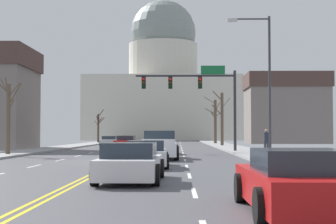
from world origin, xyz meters
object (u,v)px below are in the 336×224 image
Objects in this scene: signal_gantry at (199,89)px; sedan_oncoming_00 at (126,143)px; pickup_truck_near_01 at (159,146)px; street_lamp_right at (264,73)px; sedan_near_04 at (298,183)px; pedestrian_00 at (266,140)px; sedan_near_00 at (161,147)px; sedan_oncoming_01 at (109,141)px; sedan_near_03 at (130,163)px; sedan_near_02 at (146,154)px.

sedan_oncoming_00 is (-6.72, 9.97, -4.38)m from signal_gantry.
signal_gantry reaches higher than pickup_truck_near_01.
street_lamp_right is 19.23m from sedan_near_04.
signal_gantry is 1.41× the size of pickup_truck_near_01.
pedestrian_00 is (3.67, 24.62, 0.47)m from sedan_near_04.
sedan_near_00 is at bearing -131.18° from signal_gantry.
street_lamp_right is at bearing -69.29° from sedan_oncoming_01.
signal_gantry reaches higher than sedan_near_00.
sedan_near_03 is (-0.42, -14.14, -0.16)m from pickup_truck_near_01.
sedan_oncoming_01 is at bearing 101.31° from sedan_near_04.
sedan_near_04 is at bearing -98.48° from pedestrian_00.
sedan_near_04 is 41.04m from sedan_oncoming_00.
sedan_oncoming_01 is at bearing 102.50° from pickup_truck_near_01.
sedan_near_03 is at bearing 121.14° from sedan_near_04.
sedan_oncoming_00 is 19.23m from pedestrian_00.
sedan_near_03 and sedan_near_04 have the same top height.
signal_gantry is 25.64m from sedan_oncoming_01.
sedan_oncoming_00 is 13.60m from sedan_oncoming_01.
signal_gantry is 1.74× the size of sedan_near_00.
sedan_near_02 is 27.62m from sedan_oncoming_00.
pickup_truck_near_01 is at bearing -88.78° from sedan_near_00.
signal_gantry is 12.23m from street_lamp_right.
signal_gantry reaches higher than sedan_oncoming_01.
sedan_near_04 is 2.81× the size of pedestrian_00.
signal_gantry is 30.73m from sedan_near_04.
sedan_near_04 is (-2.51, -18.59, -4.25)m from street_lamp_right.
sedan_near_02 is 6.76m from sedan_near_03.
street_lamp_right is 9.37m from sedan_near_02.
sedan_oncoming_00 is 0.96× the size of sedan_oncoming_01.
street_lamp_right is (3.12, -11.82, -0.13)m from signal_gantry.
pedestrian_00 is (7.17, -2.49, 0.51)m from sedan_near_00.
street_lamp_right is at bearing 63.02° from sedan_near_03.
sedan_near_03 is 0.97× the size of sedan_oncoming_01.
sedan_near_02 is at bearing -92.65° from pickup_truck_near_01.
sedan_near_03 is 7.30m from sedan_near_04.
street_lamp_right is at bearing 82.31° from sedan_near_04.
pickup_truck_near_01 is 1.22× the size of sedan_oncoming_01.
sedan_near_04 reaches higher than sedan_oncoming_01.
pickup_truck_near_01 is (-2.75, -10.03, -4.23)m from signal_gantry.
sedan_oncoming_00 is at bearing -75.61° from sedan_oncoming_01.
street_lamp_right is 7.21m from pedestrian_00.
sedan_near_03 is 1.01× the size of sedan_oncoming_00.
sedan_near_03 is at bearing -84.05° from sedan_oncoming_00.
sedan_near_00 is 1.02× the size of sedan_near_03.
pickup_truck_near_01 is (0.14, -6.72, 0.19)m from sedan_near_00.
sedan_oncoming_00 is (-3.83, 13.28, 0.04)m from sedan_near_00.
sedan_near_04 is at bearing -80.66° from pickup_truck_near_01.
pedestrian_00 reaches higher than sedan_near_02.
signal_gantry is 1.00× the size of street_lamp_right.
sedan_near_03 reaches higher than sedan_near_00.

